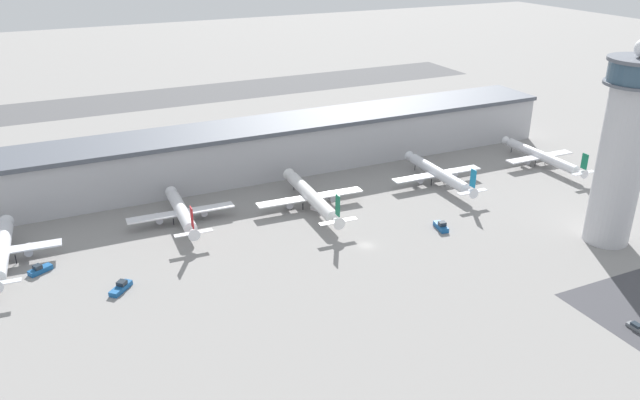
{
  "coord_description": "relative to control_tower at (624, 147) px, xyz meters",
  "views": [
    {
      "loc": [
        -82.87,
        -143.62,
        87.36
      ],
      "look_at": [
        -6.8,
        18.1,
        8.91
      ],
      "focal_mm": 35.0,
      "sensor_mm": 36.0,
      "label": 1
    }
  ],
  "objects": [
    {
      "name": "ground_plane",
      "position": [
        -67.33,
        27.88,
        -29.7
      ],
      "size": [
        1000.0,
        1000.0,
        0.0
      ],
      "primitive_type": "plane",
      "color": "gray"
    },
    {
      "name": "terminal_building",
      "position": [
        -67.33,
        97.88,
        -19.88
      ],
      "size": [
        232.83,
        25.0,
        19.45
      ],
      "color": "#B2B2B7",
      "rests_on": "ground"
    },
    {
      "name": "runway_strip",
      "position": [
        -67.33,
        229.66,
        -29.7
      ],
      "size": [
        349.24,
        44.0,
        0.01
      ],
      "primitive_type": "cube",
      "color": "#515154",
      "rests_on": "ground"
    },
    {
      "name": "control_tower",
      "position": [
        0.0,
        0.0,
        0.0
      ],
      "size": [
        17.57,
        17.57,
        60.18
      ],
      "color": "#BCBCC1",
      "rests_on": "ground"
    },
    {
      "name": "airplane_gate_alpha",
      "position": [
        -165.26,
        60.48,
        -25.01
      ],
      "size": [
        31.28,
        41.44,
        13.74
      ],
      "color": "silver",
      "rests_on": "ground"
    },
    {
      "name": "airplane_gate_bravo",
      "position": [
        -113.41,
        66.17,
        -25.67
      ],
      "size": [
        34.26,
        36.19,
        12.7
      ],
      "color": "white",
      "rests_on": "ground"
    },
    {
      "name": "airplane_gate_charlie",
      "position": [
        -71.1,
        59.16,
        -25.38
      ],
      "size": [
        37.5,
        45.58,
        13.54
      ],
      "color": "white",
      "rests_on": "ground"
    },
    {
      "name": "airplane_gate_delta",
      "position": [
        -19.85,
        58.88,
        -25.39
      ],
      "size": [
        36.27,
        42.1,
        12.75
      ],
      "color": "silver",
      "rests_on": "ground"
    },
    {
      "name": "airplane_gate_echo",
      "position": [
        28.79,
        57.87,
        -25.75
      ],
      "size": [
        30.74,
        44.41,
        11.68
      ],
      "color": "white",
      "rests_on": "ground"
    },
    {
      "name": "service_truck_catering",
      "position": [
        -137.77,
        33.14,
        -28.85
      ],
      "size": [
        6.81,
        7.02,
        2.46
      ],
      "color": "black",
      "rests_on": "ground"
    },
    {
      "name": "service_truck_fuel",
      "position": [
        -40.69,
        27.41,
        -28.74
      ],
      "size": [
        3.6,
        6.94,
        2.79
      ],
      "color": "black",
      "rests_on": "ground"
    },
    {
      "name": "service_truck_baggage",
      "position": [
        -69.32,
        56.38,
        -28.72
      ],
      "size": [
        5.52,
        6.43,
        2.82
      ],
      "color": "black",
      "rests_on": "ground"
    },
    {
      "name": "service_truck_water",
      "position": [
        -156.5,
        52.21,
        -28.83
      ],
      "size": [
        6.75,
        5.21,
        2.52
      ],
      "color": "black",
      "rests_on": "ground"
    },
    {
      "name": "car_green_van",
      "position": [
        -30.21,
        -36.32,
        -29.12
      ],
      "size": [
        1.79,
        4.16,
        1.51
      ],
      "color": "black",
      "rests_on": "ground"
    }
  ]
}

